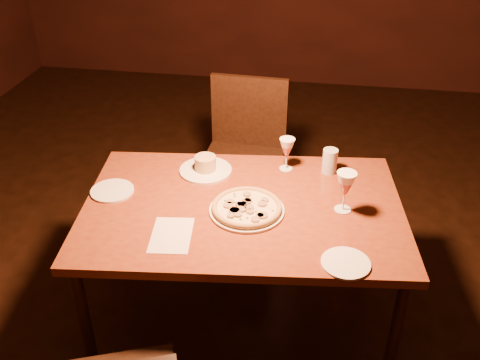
# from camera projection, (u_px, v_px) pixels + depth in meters

# --- Properties ---
(dining_table) EXTENTS (1.46, 1.03, 0.74)m
(dining_table) POSITION_uv_depth(u_px,v_px,m) (243.00, 218.00, 2.33)
(dining_table) COLOR brown
(dining_table) RESTS_ON floor
(chair_far) EXTENTS (0.48, 0.48, 0.94)m
(chair_far) POSITION_uv_depth(u_px,v_px,m) (244.00, 151.00, 3.13)
(chair_far) COLOR black
(chair_far) RESTS_ON floor
(pizza_plate) EXTENTS (0.32, 0.32, 0.03)m
(pizza_plate) POSITION_uv_depth(u_px,v_px,m) (247.00, 208.00, 2.25)
(pizza_plate) COLOR white
(pizza_plate) RESTS_ON dining_table
(ramekin_saucer) EXTENTS (0.25, 0.25, 0.08)m
(ramekin_saucer) POSITION_uv_depth(u_px,v_px,m) (205.00, 167.00, 2.53)
(ramekin_saucer) COLOR white
(ramekin_saucer) RESTS_ON dining_table
(wine_glass_far) EXTENTS (0.07, 0.07, 0.16)m
(wine_glass_far) POSITION_uv_depth(u_px,v_px,m) (287.00, 154.00, 2.52)
(wine_glass_far) COLOR #C55852
(wine_glass_far) RESTS_ON dining_table
(wine_glass_right) EXTENTS (0.08, 0.08, 0.18)m
(wine_glass_right) POSITION_uv_depth(u_px,v_px,m) (345.00, 192.00, 2.22)
(wine_glass_right) COLOR #C55852
(wine_glass_right) RESTS_ON dining_table
(water_tumbler) EXTENTS (0.07, 0.07, 0.12)m
(water_tumbler) POSITION_uv_depth(u_px,v_px,m) (330.00, 161.00, 2.50)
(water_tumbler) COLOR silver
(water_tumbler) RESTS_ON dining_table
(side_plate_left) EXTENTS (0.19, 0.19, 0.01)m
(side_plate_left) POSITION_uv_depth(u_px,v_px,m) (112.00, 191.00, 2.39)
(side_plate_left) COLOR white
(side_plate_left) RESTS_ON dining_table
(side_plate_near) EXTENTS (0.18, 0.18, 0.01)m
(side_plate_near) POSITION_uv_depth(u_px,v_px,m) (346.00, 263.00, 1.97)
(side_plate_near) COLOR white
(side_plate_near) RESTS_ON dining_table
(menu_card) EXTENTS (0.18, 0.25, 0.00)m
(menu_card) POSITION_uv_depth(u_px,v_px,m) (171.00, 235.00, 2.12)
(menu_card) COLOR silver
(menu_card) RESTS_ON dining_table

